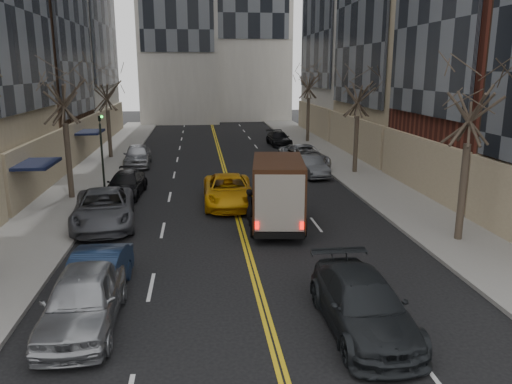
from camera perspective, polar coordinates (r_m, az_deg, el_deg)
sidewalk_left at (r=35.95m, az=-18.06°, el=2.10°), size 4.00×66.00×0.15m
sidewalk_right at (r=36.85m, az=10.55°, el=2.83°), size 4.00×66.00×0.15m
tree_lf_mid at (r=28.41m, az=-21.39°, el=12.15°), size 3.20×3.20×8.91m
tree_lf_far at (r=41.15m, az=-16.81°, el=11.96°), size 3.20×3.20×8.12m
tree_rt_near at (r=21.37m, az=23.62°, el=11.29°), size 3.20×3.20×8.71m
tree_rt_mid at (r=34.24m, az=11.67°, el=12.22°), size 3.20×3.20×8.32m
tree_rt_far at (r=48.71m, az=6.10°, el=13.51°), size 3.20×3.20×9.11m
traffic_signal at (r=30.35m, az=-17.26°, el=5.35°), size 0.29×0.26×4.70m
ups_truck at (r=22.53m, az=2.50°, el=-0.02°), size 2.92×5.98×3.15m
observer_sedan at (r=14.27m, az=12.10°, el=-12.42°), size 2.14×5.19×1.50m
taxi at (r=26.29m, az=-3.16°, el=0.16°), size 2.59×5.56×1.54m
pedestrian at (r=22.80m, az=-0.64°, el=-1.75°), size 0.43×0.64×1.71m
parked_lf_a at (r=14.85m, az=-19.17°, el=-11.51°), size 2.00×4.87×1.65m
parked_lf_b at (r=16.54m, az=-17.80°, el=-9.13°), size 1.81×4.46×1.44m
parked_lf_c at (r=23.83m, az=-17.01°, el=-1.81°), size 3.37×6.07×1.61m
parked_lf_d at (r=29.09m, az=-14.64°, el=0.87°), size 2.20×4.75×1.34m
parked_lf_e at (r=37.92m, az=-13.39°, el=4.10°), size 2.07×4.75×1.60m
parked_rt_a at (r=33.56m, az=6.28°, el=2.94°), size 1.88×4.22×1.35m
parked_rt_b at (r=36.49m, az=5.49°, el=4.07°), size 3.17×6.05×1.63m
parked_rt_c at (r=47.04m, az=2.62°, el=6.12°), size 2.12×4.57×1.29m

